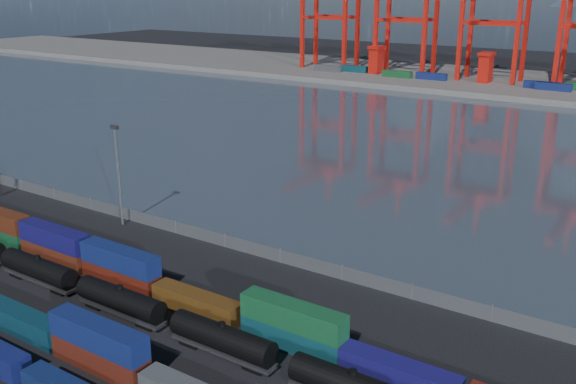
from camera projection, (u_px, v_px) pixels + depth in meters
The scene contains 10 objects.
ground at pixel (134, 353), 68.92m from camera, with size 700.00×700.00×0.00m, color black.
harbor_water at pixel (463, 150), 151.90m from camera, with size 700.00×700.00×0.00m, color #333E4A.
far_quay at pixel (560, 87), 234.58m from camera, with size 700.00×70.00×2.00m, color #514F4C.
container_row_mid at pixel (1, 308), 74.40m from camera, with size 141.17×2.50×5.33m.
container_row_north at pixel (135, 277), 81.84m from camera, with size 141.17×2.52×5.37m.
tanker_string at pixel (283, 362), 63.65m from camera, with size 121.54×2.80×4.01m.
waterfront_fence at pixel (280, 256), 90.73m from camera, with size 160.12×0.12×2.20m.
yard_light_mast at pixel (118, 170), 102.35m from camera, with size 1.60×0.40×16.60m.
quay_containers at pixel (520, 84), 228.16m from camera, with size 172.58×10.99×2.60m.
straddle_carriers at pixel (549, 71), 225.86m from camera, with size 140.00×7.00×11.10m.
Camera 1 is at (47.13, -40.74, 38.01)m, focal length 40.00 mm.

